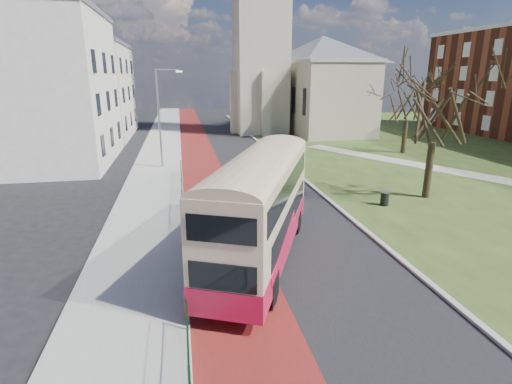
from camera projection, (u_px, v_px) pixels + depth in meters
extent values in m
plane|color=black|center=(252.00, 254.00, 17.68)|extent=(160.00, 160.00, 0.00)
cube|color=black|center=(230.00, 161.00, 36.80)|extent=(9.00, 120.00, 0.01)
cube|color=#591414|center=(200.00, 162.00, 36.31)|extent=(3.40, 120.00, 0.01)
cube|color=gray|center=(158.00, 163.00, 35.62)|extent=(4.00, 120.00, 0.12)
cube|color=#999993|center=(180.00, 162.00, 35.98)|extent=(0.25, 120.00, 0.13)
cube|color=#999993|center=(273.00, 154.00, 39.49)|extent=(0.25, 80.00, 0.13)
cube|color=#2D4317|center=(453.00, 148.00, 43.06)|extent=(40.00, 80.00, 0.04)
cube|color=#9E998C|center=(485.00, 177.00, 30.67)|extent=(18.84, 32.82, 0.03)
cylinder|color=#0B3419|center=(182.00, 206.00, 20.61)|extent=(0.04, 24.00, 0.04)
cylinder|color=#0B3419|center=(183.00, 223.00, 20.88)|extent=(0.04, 24.00, 0.04)
cube|color=#9F9581|center=(261.00, 39.00, 51.53)|extent=(6.50, 6.50, 24.00)
cube|color=#9F9581|center=(321.00, 98.00, 55.17)|extent=(9.00, 18.00, 9.00)
pyramid|color=#565960|center=(323.00, 36.00, 52.88)|extent=(9.00, 18.00, 3.60)
cube|color=beige|center=(46.00, 91.00, 34.14)|extent=(10.00, 14.00, 12.50)
cube|color=#565960|center=(34.00, 9.00, 32.31)|extent=(10.30, 14.30, 0.50)
cube|color=#B8B19B|center=(87.00, 93.00, 49.44)|extent=(10.00, 16.00, 11.00)
cube|color=#565960|center=(81.00, 43.00, 47.81)|extent=(10.30, 16.30, 0.50)
cylinder|color=gray|center=(159.00, 119.00, 32.68)|extent=(0.16, 0.16, 8.00)
cylinder|color=gray|center=(167.00, 70.00, 31.73)|extent=(1.80, 0.10, 0.10)
cube|color=silver|center=(179.00, 72.00, 31.94)|extent=(0.50, 0.18, 0.12)
cube|color=#B51033|center=(261.00, 238.00, 16.85)|extent=(6.51, 10.71, 0.97)
cube|color=#D2B68F|center=(261.00, 196.00, 16.32)|extent=(6.47, 10.65, 2.80)
cube|color=black|center=(235.00, 211.00, 17.10)|extent=(3.55, 8.00, 0.92)
cube|color=black|center=(291.00, 216.00, 16.58)|extent=(3.55, 8.00, 0.92)
cube|color=black|center=(232.00, 180.00, 16.42)|extent=(3.89, 8.78, 0.87)
cube|color=black|center=(291.00, 184.00, 15.90)|extent=(3.89, 8.78, 0.87)
cube|color=black|center=(282.00, 183.00, 21.50)|extent=(2.02, 0.94, 1.01)
cube|color=black|center=(282.00, 157.00, 21.09)|extent=(2.02, 0.94, 0.87)
cube|color=orange|center=(282.00, 147.00, 20.94)|extent=(1.62, 0.78, 0.29)
cylinder|color=black|center=(254.00, 218.00, 20.60)|extent=(0.67, 1.04, 1.00)
cylinder|color=black|center=(297.00, 222.00, 20.12)|extent=(0.67, 1.04, 1.00)
cylinder|color=black|center=(211.00, 282.00, 14.25)|extent=(0.67, 1.04, 1.00)
cylinder|color=black|center=(272.00, 290.00, 13.77)|extent=(0.67, 1.04, 1.00)
cylinder|color=#322819|center=(429.00, 170.00, 25.25)|extent=(0.48, 0.48, 3.56)
cylinder|color=#2F2717|center=(404.00, 137.00, 39.90)|extent=(0.54, 0.54, 3.24)
cylinder|color=black|center=(385.00, 199.00, 24.02)|extent=(0.54, 0.54, 0.80)
cylinder|color=gray|center=(385.00, 192.00, 23.90)|extent=(0.57, 0.57, 0.05)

